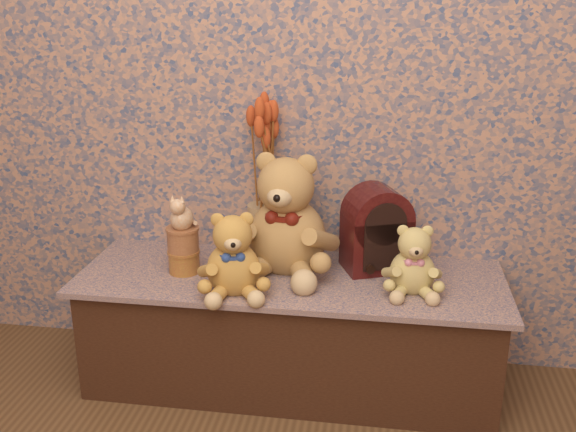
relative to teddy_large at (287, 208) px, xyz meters
name	(u,v)px	position (x,y,z in m)	size (l,w,h in m)	color
display_shelf	(290,330)	(0.02, -0.07, -0.45)	(1.50, 0.52, 0.43)	navy
teddy_large	(287,208)	(0.00, 0.00, 0.00)	(0.37, 0.44, 0.46)	#A56D3F
teddy_medium	(233,249)	(-0.15, -0.22, -0.08)	(0.24, 0.28, 0.30)	#BC7E35
teddy_small	(413,256)	(0.44, -0.12, -0.10)	(0.20, 0.24, 0.25)	tan
cathedral_radio	(377,228)	(0.32, 0.04, -0.08)	(0.22, 0.16, 0.31)	#380A0B
ceramic_vase	(264,231)	(-0.10, 0.09, -0.13)	(0.12, 0.12, 0.21)	tan
dried_stalks	(263,144)	(-0.10, 0.09, 0.21)	(0.24, 0.24, 0.46)	#C3461F
biscuit_tin_lower	(184,261)	(-0.36, -0.09, -0.19)	(0.11, 0.11, 0.08)	gold
biscuit_tin_upper	(183,240)	(-0.36, -0.09, -0.11)	(0.11, 0.11, 0.09)	tan
cat_figurine	(181,211)	(-0.36, -0.09, 0.00)	(0.10, 0.11, 0.13)	silver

